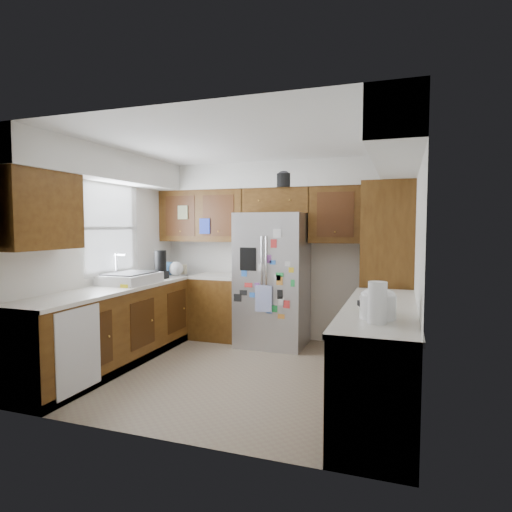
# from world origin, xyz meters

# --- Properties ---
(floor) EXTENTS (3.60, 3.60, 0.00)m
(floor) POSITION_xyz_m (0.00, 0.00, 0.00)
(floor) COLOR gray
(floor) RESTS_ON ground
(room_shell) EXTENTS (3.64, 3.24, 2.52)m
(room_shell) POSITION_xyz_m (-0.11, 0.36, 1.82)
(room_shell) COLOR silver
(room_shell) RESTS_ON ground
(left_counter_run) EXTENTS (1.36, 3.20, 0.92)m
(left_counter_run) POSITION_xyz_m (-1.36, 0.03, 0.43)
(left_counter_run) COLOR #46270D
(left_counter_run) RESTS_ON ground
(right_counter_run) EXTENTS (0.63, 2.25, 0.92)m
(right_counter_run) POSITION_xyz_m (1.50, -0.47, 0.42)
(right_counter_run) COLOR #46270D
(right_counter_run) RESTS_ON ground
(pantry) EXTENTS (0.60, 0.90, 2.15)m
(pantry) POSITION_xyz_m (1.50, 1.15, 1.07)
(pantry) COLOR #46270D
(pantry) RESTS_ON ground
(fridge) EXTENTS (0.90, 0.79, 1.80)m
(fridge) POSITION_xyz_m (-0.00, 1.20, 0.90)
(fridge) COLOR #A9A8AE
(fridge) RESTS_ON ground
(bridge_cabinet) EXTENTS (0.96, 0.34, 0.35)m
(bridge_cabinet) POSITION_xyz_m (0.00, 1.43, 1.98)
(bridge_cabinet) COLOR #46270D
(bridge_cabinet) RESTS_ON fridge
(fridge_top_items) EXTENTS (0.56, 0.35, 0.25)m
(fridge_top_items) POSITION_xyz_m (0.04, 1.37, 2.28)
(fridge_top_items) COLOR blue
(fridge_top_items) RESTS_ON bridge_cabinet
(sink_assembly) EXTENTS (0.52, 0.71, 0.37)m
(sink_assembly) POSITION_xyz_m (-1.50, 0.10, 0.99)
(sink_assembly) COLOR silver
(sink_assembly) RESTS_ON left_counter_run
(left_counter_clutter) EXTENTS (0.36, 0.78, 0.38)m
(left_counter_clutter) POSITION_xyz_m (-1.43, 0.86, 1.05)
(left_counter_clutter) COLOR black
(left_counter_clutter) RESTS_ON left_counter_run
(rice_cooker) EXTENTS (0.28, 0.27, 0.24)m
(rice_cooker) POSITION_xyz_m (1.50, -0.99, 1.04)
(rice_cooker) COLOR white
(rice_cooker) RESTS_ON right_counter_run
(paper_towel) EXTENTS (0.14, 0.14, 0.30)m
(paper_towel) POSITION_xyz_m (1.51, -1.16, 1.07)
(paper_towel) COLOR white
(paper_towel) RESTS_ON right_counter_run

